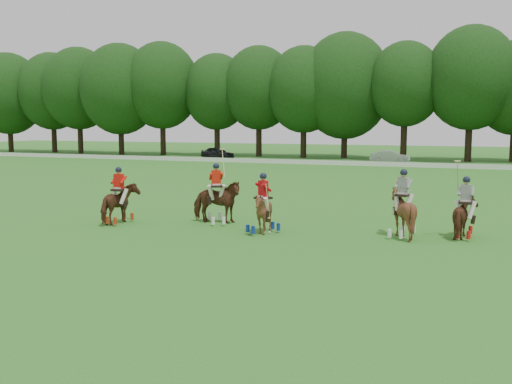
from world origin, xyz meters
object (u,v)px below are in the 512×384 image
(car_mid, at_px, (390,157))
(car_left, at_px, (218,153))
(polo_ball, at_px, (270,232))
(polo_red_a, at_px, (119,203))
(polo_stripe_a, at_px, (465,216))
(polo_stripe_b, at_px, (403,212))
(polo_red_b, at_px, (216,202))
(polo_red_c, at_px, (263,212))

(car_mid, bearing_deg, car_left, 86.08)
(polo_ball, bearing_deg, polo_red_a, -177.52)
(car_mid, bearing_deg, polo_ball, 177.99)
(car_left, relative_size, polo_ball, 44.78)
(car_mid, distance_m, polo_red_a, 39.85)
(polo_stripe_a, distance_m, polo_stripe_b, 2.18)
(car_left, relative_size, polo_red_b, 1.35)
(polo_stripe_a, relative_size, polo_ball, 30.49)
(polo_red_b, distance_m, polo_ball, 3.13)
(car_mid, bearing_deg, polo_red_c, 177.67)
(polo_stripe_b, bearing_deg, polo_ball, -166.70)
(polo_red_c, distance_m, polo_ball, 0.80)
(polo_red_b, bearing_deg, polo_stripe_a, 3.08)
(polo_red_b, relative_size, polo_stripe_a, 1.09)
(car_left, relative_size, polo_red_c, 1.79)
(polo_red_a, height_order, polo_red_c, polo_red_a)
(polo_red_a, relative_size, polo_stripe_a, 0.84)
(polo_red_b, height_order, polo_red_c, polo_red_b)
(polo_red_a, distance_m, polo_stripe_a, 13.28)
(polo_red_c, relative_size, polo_ball, 25.03)
(polo_red_b, height_order, polo_ball, polo_red_b)
(polo_red_b, bearing_deg, polo_red_c, -27.66)
(car_mid, height_order, polo_red_b, polo_red_b)
(polo_red_a, xyz_separation_m, polo_red_c, (6.17, 0.17, -0.03))
(polo_stripe_a, bearing_deg, polo_red_b, -176.92)
(car_left, bearing_deg, polo_red_c, -137.97)
(car_mid, height_order, polo_stripe_a, polo_stripe_a)
(polo_stripe_a, xyz_separation_m, polo_ball, (-6.74, -1.73, -0.74))
(car_left, bearing_deg, polo_red_b, -140.21)
(car_mid, xyz_separation_m, polo_red_c, (1.10, -39.36, 0.15))
(car_left, bearing_deg, polo_ball, -137.66)
(polo_red_a, height_order, polo_stripe_b, polo_stripe_b)
(car_left, height_order, polo_red_c, polo_red_c)
(polo_red_b, bearing_deg, car_mid, 87.83)
(polo_red_a, relative_size, polo_stripe_b, 0.95)
(car_mid, distance_m, polo_red_c, 39.38)
(polo_red_c, bearing_deg, car_mid, 91.60)
(car_mid, bearing_deg, polo_red_a, 168.76)
(car_left, xyz_separation_m, polo_ball, (20.65, -39.25, -0.64))
(polo_stripe_b, bearing_deg, car_mid, 98.89)
(car_mid, xyz_separation_m, polo_red_a, (-5.07, -39.53, 0.18))
(polo_red_b, distance_m, polo_stripe_a, 9.51)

